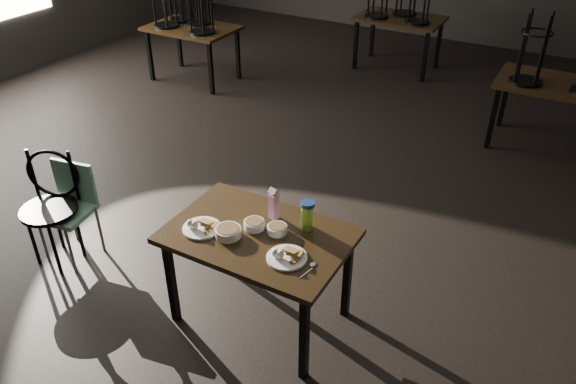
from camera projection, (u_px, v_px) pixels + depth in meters
The scene contains 14 objects.
main_table at pixel (258, 243), 3.72m from camera, with size 1.20×0.80×0.75m.
plate_left at pixel (201, 226), 3.71m from camera, with size 0.26×0.26×0.08m.
plate_right at pixel (286, 256), 3.45m from camera, with size 0.26×0.26×0.08m.
bowl_near at pixel (254, 224), 3.71m from camera, with size 0.14×0.14×0.05m.
bowl_far at pixel (277, 229), 3.67m from camera, with size 0.13×0.13×0.05m.
bowl_big at pixel (228, 232), 3.64m from camera, with size 0.17×0.17×0.06m.
juice_carton at pixel (274, 204), 3.77m from camera, with size 0.07×0.07×0.24m.
water_bottle at pixel (307, 215), 3.67m from camera, with size 0.12×0.12×0.21m.
spoon at pixel (312, 265), 3.40m from camera, with size 0.05×0.18×0.01m.
bentwood_chair at pixel (51, 199), 4.39m from camera, with size 0.50×0.49×0.92m.
school_chair at pixel (70, 203), 4.46m from camera, with size 0.43×0.43×0.80m.
bg_table_left at pixel (190, 23), 7.59m from camera, with size 1.20×0.80×1.48m.
bg_table_right at pixel (557, 84), 5.86m from camera, with size 1.20×0.80×1.48m.
bg_table_far at pixel (400, 16), 7.96m from camera, with size 1.20×0.80×1.48m.
Camera 1 is at (2.22, -3.57, 2.97)m, focal length 35.00 mm.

